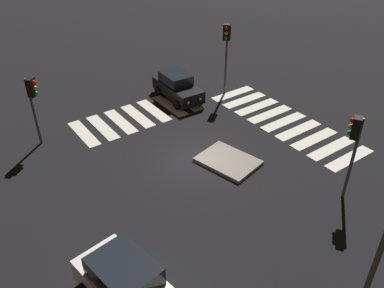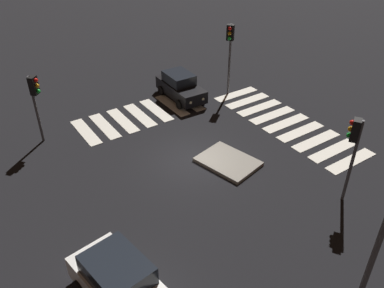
{
  "view_description": "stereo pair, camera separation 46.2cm",
  "coord_description": "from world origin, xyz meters",
  "px_view_note": "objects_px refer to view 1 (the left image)",
  "views": [
    {
      "loc": [
        -13.6,
        9.76,
        12.02
      ],
      "look_at": [
        0.0,
        0.0,
        1.0
      ],
      "focal_mm": 37.78,
      "sensor_mm": 36.0,
      "label": 1
    },
    {
      "loc": [
        -13.87,
        9.39,
        12.02
      ],
      "look_at": [
        0.0,
        0.0,
        1.0
      ],
      "focal_mm": 37.78,
      "sensor_mm": 36.0,
      "label": 2
    }
  ],
  "objects_px": {
    "traffic_island": "(228,161)",
    "traffic_light_south": "(354,138)",
    "car_white": "(129,287)",
    "car_black": "(177,87)",
    "traffic_light_east": "(227,42)",
    "traffic_light_north": "(33,95)"
  },
  "relations": [
    {
      "from": "traffic_island",
      "to": "traffic_light_east",
      "type": "height_order",
      "value": "traffic_light_east"
    },
    {
      "from": "car_black",
      "to": "traffic_light_north",
      "type": "xyz_separation_m",
      "value": [
        -0.21,
        8.9,
        2.06
      ]
    },
    {
      "from": "traffic_light_north",
      "to": "traffic_light_south",
      "type": "distance_m",
      "value": 15.36
    },
    {
      "from": "traffic_light_east",
      "to": "car_black",
      "type": "bearing_deg",
      "value": -62.59
    },
    {
      "from": "car_black",
      "to": "traffic_light_north",
      "type": "relative_size",
      "value": 1.03
    },
    {
      "from": "traffic_island",
      "to": "car_black",
      "type": "xyz_separation_m",
      "value": [
        7.42,
        -1.93,
        0.74
      ]
    },
    {
      "from": "car_white",
      "to": "car_black",
      "type": "height_order",
      "value": "car_white"
    },
    {
      "from": "car_black",
      "to": "traffic_light_east",
      "type": "bearing_deg",
      "value": 67.92
    },
    {
      "from": "traffic_light_east",
      "to": "traffic_light_south",
      "type": "relative_size",
      "value": 1.15
    },
    {
      "from": "traffic_island",
      "to": "traffic_light_south",
      "type": "xyz_separation_m",
      "value": [
        -4.9,
        -2.47,
        2.99
      ]
    },
    {
      "from": "traffic_island",
      "to": "traffic_light_south",
      "type": "bearing_deg",
      "value": -153.23
    },
    {
      "from": "traffic_island",
      "to": "traffic_light_south",
      "type": "height_order",
      "value": "traffic_light_south"
    },
    {
      "from": "traffic_island",
      "to": "traffic_light_east",
      "type": "xyz_separation_m",
      "value": [
        6.14,
        -4.8,
        3.45
      ]
    },
    {
      "from": "car_black",
      "to": "car_white",
      "type": "bearing_deg",
      "value": -37.88
    },
    {
      "from": "traffic_light_north",
      "to": "traffic_light_south",
      "type": "relative_size",
      "value": 0.94
    },
    {
      "from": "traffic_light_south",
      "to": "car_black",
      "type": "bearing_deg",
      "value": -29.62
    },
    {
      "from": "car_black",
      "to": "traffic_light_south",
      "type": "distance_m",
      "value": 12.54
    },
    {
      "from": "car_black",
      "to": "traffic_light_east",
      "type": "relative_size",
      "value": 0.84
    },
    {
      "from": "traffic_light_south",
      "to": "traffic_light_north",
      "type": "bearing_deg",
      "value": 5.8
    },
    {
      "from": "car_white",
      "to": "traffic_light_south",
      "type": "bearing_deg",
      "value": 78.63
    },
    {
      "from": "traffic_island",
      "to": "car_white",
      "type": "bearing_deg",
      "value": 118.98
    },
    {
      "from": "traffic_island",
      "to": "traffic_light_south",
      "type": "relative_size",
      "value": 0.81
    }
  ]
}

